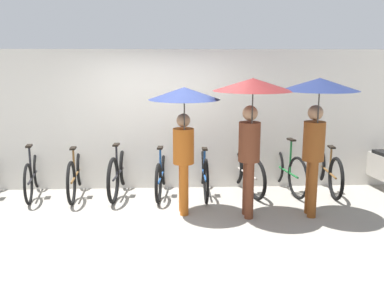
{
  "coord_description": "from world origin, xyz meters",
  "views": [
    {
      "loc": [
        0.19,
        -5.91,
        2.36
      ],
      "look_at": [
        0.51,
        0.88,
        1.0
      ],
      "focal_mm": 40.0,
      "sensor_mm": 36.0,
      "label": 1
    }
  ],
  "objects_px": {
    "parked_bicycle_6": "(245,171)",
    "parked_bicycle_8": "(327,170)",
    "parked_bicycle_7": "(286,170)",
    "pedestrian_center": "(252,106)",
    "motorcycle": "(384,169)",
    "parked_bicycle_4": "(162,174)",
    "parked_bicycle_1": "(33,175)",
    "parked_bicycle_2": "(76,174)",
    "parked_bicycle_3": "(119,172)",
    "parked_bicycle_5": "(204,172)",
    "pedestrian_trailing": "(318,106)",
    "pedestrian_leading": "(184,114)"
  },
  "relations": [
    {
      "from": "parked_bicycle_7",
      "to": "pedestrian_center",
      "type": "xyz_separation_m",
      "value": [
        -0.91,
        -1.37,
        1.31
      ]
    },
    {
      "from": "parked_bicycle_1",
      "to": "parked_bicycle_8",
      "type": "relative_size",
      "value": 0.91
    },
    {
      "from": "parked_bicycle_7",
      "to": "pedestrian_center",
      "type": "distance_m",
      "value": 2.11
    },
    {
      "from": "pedestrian_trailing",
      "to": "parked_bicycle_6",
      "type": "bearing_deg",
      "value": -55.36
    },
    {
      "from": "pedestrian_leading",
      "to": "parked_bicycle_8",
      "type": "bearing_deg",
      "value": -160.67
    },
    {
      "from": "parked_bicycle_2",
      "to": "pedestrian_center",
      "type": "height_order",
      "value": "pedestrian_center"
    },
    {
      "from": "parked_bicycle_4",
      "to": "parked_bicycle_7",
      "type": "relative_size",
      "value": 1.01
    },
    {
      "from": "parked_bicycle_8",
      "to": "parked_bicycle_5",
      "type": "bearing_deg",
      "value": 95.08
    },
    {
      "from": "parked_bicycle_3",
      "to": "parked_bicycle_5",
      "type": "distance_m",
      "value": 1.5
    },
    {
      "from": "parked_bicycle_8",
      "to": "pedestrian_leading",
      "type": "distance_m",
      "value": 3.1
    },
    {
      "from": "pedestrian_leading",
      "to": "parked_bicycle_5",
      "type": "bearing_deg",
      "value": -113.47
    },
    {
      "from": "parked_bicycle_2",
      "to": "parked_bicycle_7",
      "type": "distance_m",
      "value": 3.74
    },
    {
      "from": "parked_bicycle_2",
      "to": "pedestrian_trailing",
      "type": "relative_size",
      "value": 0.86
    },
    {
      "from": "parked_bicycle_1",
      "to": "parked_bicycle_4",
      "type": "height_order",
      "value": "parked_bicycle_4"
    },
    {
      "from": "parked_bicycle_7",
      "to": "parked_bicycle_3",
      "type": "bearing_deg",
      "value": 81.29
    },
    {
      "from": "pedestrian_center",
      "to": "parked_bicycle_7",
      "type": "bearing_deg",
      "value": -125.47
    },
    {
      "from": "parked_bicycle_2",
      "to": "pedestrian_trailing",
      "type": "bearing_deg",
      "value": -112.54
    },
    {
      "from": "parked_bicycle_2",
      "to": "pedestrian_trailing",
      "type": "distance_m",
      "value": 4.21
    },
    {
      "from": "parked_bicycle_6",
      "to": "parked_bicycle_1",
      "type": "bearing_deg",
      "value": 77.0
    },
    {
      "from": "parked_bicycle_3",
      "to": "parked_bicycle_6",
      "type": "height_order",
      "value": "parked_bicycle_6"
    },
    {
      "from": "pedestrian_center",
      "to": "parked_bicycle_8",
      "type": "bearing_deg",
      "value": -142.79
    },
    {
      "from": "parked_bicycle_7",
      "to": "pedestrian_leading",
      "type": "height_order",
      "value": "pedestrian_leading"
    },
    {
      "from": "parked_bicycle_5",
      "to": "pedestrian_center",
      "type": "height_order",
      "value": "pedestrian_center"
    },
    {
      "from": "parked_bicycle_3",
      "to": "pedestrian_center",
      "type": "xyz_separation_m",
      "value": [
        2.08,
        -1.32,
        1.3
      ]
    },
    {
      "from": "parked_bicycle_1",
      "to": "parked_bicycle_2",
      "type": "relative_size",
      "value": 0.91
    },
    {
      "from": "parked_bicycle_3",
      "to": "parked_bicycle_8",
      "type": "height_order",
      "value": "parked_bicycle_8"
    },
    {
      "from": "parked_bicycle_4",
      "to": "motorcycle",
      "type": "distance_m",
      "value": 4.02
    },
    {
      "from": "parked_bicycle_1",
      "to": "parked_bicycle_4",
      "type": "relative_size",
      "value": 0.96
    },
    {
      "from": "parked_bicycle_1",
      "to": "parked_bicycle_8",
      "type": "xyz_separation_m",
      "value": [
        5.24,
        0.05,
        0.02
      ]
    },
    {
      "from": "parked_bicycle_4",
      "to": "parked_bicycle_5",
      "type": "bearing_deg",
      "value": -85.92
    },
    {
      "from": "parked_bicycle_6",
      "to": "parked_bicycle_8",
      "type": "bearing_deg",
      "value": -103.67
    },
    {
      "from": "pedestrian_leading",
      "to": "motorcycle",
      "type": "relative_size",
      "value": 0.98
    },
    {
      "from": "parked_bicycle_1",
      "to": "parked_bicycle_8",
      "type": "height_order",
      "value": "parked_bicycle_1"
    },
    {
      "from": "parked_bicycle_6",
      "to": "parked_bicycle_2",
      "type": "bearing_deg",
      "value": 77.17
    },
    {
      "from": "parked_bicycle_8",
      "to": "parked_bicycle_1",
      "type": "bearing_deg",
      "value": 94.17
    },
    {
      "from": "parked_bicycle_3",
      "to": "parked_bicycle_7",
      "type": "relative_size",
      "value": 1.06
    },
    {
      "from": "parked_bicycle_5",
      "to": "motorcycle",
      "type": "bearing_deg",
      "value": -89.75
    },
    {
      "from": "parked_bicycle_1",
      "to": "pedestrian_leading",
      "type": "distance_m",
      "value": 3.08
    },
    {
      "from": "parked_bicycle_5",
      "to": "pedestrian_trailing",
      "type": "xyz_separation_m",
      "value": [
        1.54,
        -1.29,
        1.3
      ]
    },
    {
      "from": "pedestrian_center",
      "to": "parked_bicycle_1",
      "type": "bearing_deg",
      "value": -21.88
    },
    {
      "from": "motorcycle",
      "to": "parked_bicycle_6",
      "type": "bearing_deg",
      "value": 81.64
    },
    {
      "from": "parked_bicycle_6",
      "to": "motorcycle",
      "type": "xyz_separation_m",
      "value": [
        2.52,
        -0.05,
        0.03
      ]
    },
    {
      "from": "parked_bicycle_6",
      "to": "pedestrian_center",
      "type": "xyz_separation_m",
      "value": [
        -0.16,
        -1.35,
        1.33
      ]
    },
    {
      "from": "parked_bicycle_6",
      "to": "parked_bicycle_7",
      "type": "distance_m",
      "value": 0.75
    },
    {
      "from": "parked_bicycle_1",
      "to": "pedestrian_trailing",
      "type": "height_order",
      "value": "pedestrian_trailing"
    },
    {
      "from": "motorcycle",
      "to": "parked_bicycle_4",
      "type": "bearing_deg",
      "value": 82.76
    },
    {
      "from": "parked_bicycle_8",
      "to": "motorcycle",
      "type": "height_order",
      "value": "parked_bicycle_8"
    },
    {
      "from": "pedestrian_center",
      "to": "pedestrian_trailing",
      "type": "xyz_separation_m",
      "value": [
        0.96,
        0.01,
        -0.01
      ]
    },
    {
      "from": "parked_bicycle_3",
      "to": "pedestrian_trailing",
      "type": "height_order",
      "value": "pedestrian_trailing"
    },
    {
      "from": "parked_bicycle_1",
      "to": "parked_bicycle_6",
      "type": "relative_size",
      "value": 0.99
    }
  ]
}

